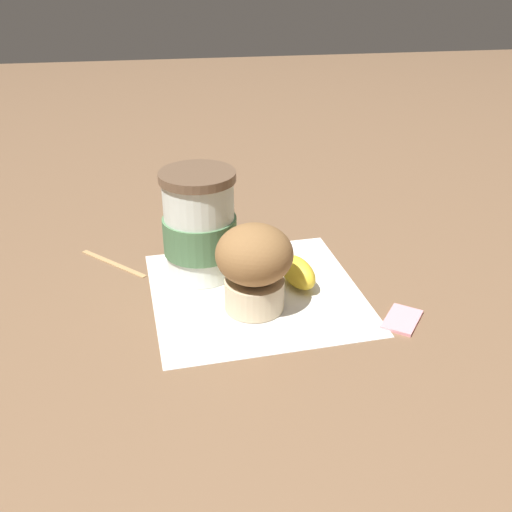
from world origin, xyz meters
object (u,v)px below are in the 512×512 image
(muffin, at_px, (254,264))
(sugar_packet, at_px, (402,318))
(banana, at_px, (251,262))
(coffee_cup, at_px, (200,227))

(muffin, relative_size, sugar_packet, 1.91)
(muffin, bearing_deg, sugar_packet, -18.25)
(muffin, bearing_deg, banana, 83.90)
(banana, bearing_deg, sugar_packet, -40.10)
(coffee_cup, xyz_separation_m, sugar_packet, (0.20, -0.13, -0.06))
(coffee_cup, distance_m, banana, 0.07)
(banana, relative_size, sugar_packet, 3.16)
(muffin, xyz_separation_m, banana, (0.01, 0.07, -0.04))
(coffee_cup, bearing_deg, banana, -15.15)
(muffin, height_order, sugar_packet, muffin)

